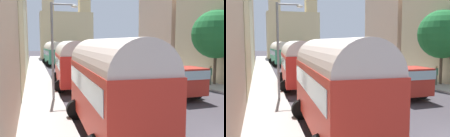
# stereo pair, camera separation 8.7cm
# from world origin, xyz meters

# --- Properties ---
(ground_plane) EXTENTS (154.00, 154.00, 0.00)m
(ground_plane) POSITION_xyz_m (0.00, 27.00, 0.00)
(ground_plane) COLOR #3B363C
(sidewalk_left) EXTENTS (2.50, 70.00, 0.14)m
(sidewalk_left) POSITION_xyz_m (-7.25, 27.00, 0.07)
(sidewalk_left) COLOR #A8A39D
(sidewalk_left) RESTS_ON ground
(sidewalk_right) EXTENTS (2.50, 70.00, 0.14)m
(sidewalk_right) POSITION_xyz_m (7.25, 27.00, 0.07)
(sidewalk_right) COLOR #B1A8A1
(sidewalk_right) RESTS_ON ground
(building_left_2) EXTENTS (5.91, 13.63, 13.10)m
(building_left_2) POSITION_xyz_m (-11.19, 25.73, 6.59)
(building_left_2) COLOR beige
(building_left_2) RESTS_ON ground
(building_left_3) EXTENTS (5.42, 10.04, 11.60)m
(building_left_3) POSITION_xyz_m (-11.21, 38.54, 5.80)
(building_left_3) COLOR tan
(building_left_3) RESTS_ON ground
(building_right_2) EXTENTS (4.35, 10.16, 11.03)m
(building_right_2) POSITION_xyz_m (10.68, 25.19, 5.52)
(building_right_2) COLOR beige
(building_right_2) RESTS_ON ground
(distant_church) EXTENTS (11.91, 6.69, 18.05)m
(distant_church) POSITION_xyz_m (0.00, 54.01, 6.22)
(distant_church) COLOR #D0BC8D
(distant_church) RESTS_ON ground
(parked_bus_0) EXTENTS (3.35, 8.31, 4.10)m
(parked_bus_0) POSITION_xyz_m (-4.69, 2.27, 2.29)
(parked_bus_0) COLOR red
(parked_bus_0) RESTS_ON ground
(parked_bus_1) EXTENTS (3.43, 8.77, 4.02)m
(parked_bus_1) POSITION_xyz_m (-4.57, 14.71, 2.23)
(parked_bus_1) COLOR red
(parked_bus_1) RESTS_ON ground
(parked_bus_2) EXTENTS (3.63, 9.23, 3.94)m
(parked_bus_2) POSITION_xyz_m (-4.36, 36.43, 2.15)
(parked_bus_2) COLOR #34906F
(parked_bus_2) RESTS_ON ground
(cargo_truck_0) EXTENTS (3.15, 7.23, 2.24)m
(cargo_truck_0) POSITION_xyz_m (2.00, 8.37, 1.20)
(cargo_truck_0) COLOR #AF2A20
(cargo_truck_0) RESTS_ON ground
(cargo_truck_1) EXTENTS (3.36, 7.63, 2.27)m
(cargo_truck_1) POSITION_xyz_m (1.80, 19.42, 1.19)
(cargo_truck_1) COLOR #285137
(cargo_truck_1) RESTS_ON ground
(car_0) EXTENTS (2.44, 3.86, 1.43)m
(car_0) POSITION_xyz_m (1.68, 27.01, 0.73)
(car_0) COLOR #358CCE
(car_0) RESTS_ON ground
(car_1) EXTENTS (2.38, 3.74, 1.61)m
(car_1) POSITION_xyz_m (1.70, 33.89, 0.80)
(car_1) COLOR black
(car_1) RESTS_ON ground
(car_2) EXTENTS (2.25, 3.76, 1.46)m
(car_2) POSITION_xyz_m (1.79, 41.16, 0.74)
(car_2) COLOR #439858
(car_2) RESTS_ON ground
(car_3) EXTENTS (2.23, 4.41, 1.56)m
(car_3) POSITION_xyz_m (1.48, 47.59, 0.78)
(car_3) COLOR #439148
(car_3) RESTS_ON ground
(car_4) EXTENTS (2.28, 3.68, 1.60)m
(car_4) POSITION_xyz_m (-1.89, 14.76, 0.80)
(car_4) COLOR silver
(car_4) RESTS_ON ground
(car_5) EXTENTS (2.36, 4.33, 1.50)m
(car_5) POSITION_xyz_m (-1.99, 21.46, 0.76)
(car_5) COLOR silver
(car_5) RESTS_ON ground
(car_6) EXTENTS (2.35, 4.31, 1.63)m
(car_6) POSITION_xyz_m (-1.50, 27.99, 0.82)
(car_6) COLOR silver
(car_6) RESTS_ON ground
(car_7) EXTENTS (2.53, 4.36, 1.49)m
(car_7) POSITION_xyz_m (-1.61, 42.20, 0.76)
(car_7) COLOR #2A2A25
(car_7) RESTS_ON ground
(pedestrian_1) EXTENTS (0.45, 0.45, 1.81)m
(pedestrian_1) POSITION_xyz_m (7.27, 11.05, 1.04)
(pedestrian_1) COLOR #575347
(pedestrian_1) RESTS_ON ground
(streetlamp_near) EXTENTS (1.78, 0.28, 6.48)m
(streetlamp_near) POSITION_xyz_m (-6.26, 9.25, 3.88)
(streetlamp_near) COLOR gray
(streetlamp_near) RESTS_ON ground
(roadside_tree_1) EXTENTS (4.30, 4.30, 6.77)m
(roadside_tree_1) POSITION_xyz_m (7.90, 11.27, 4.61)
(roadside_tree_1) COLOR brown
(roadside_tree_1) RESTS_ON ground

